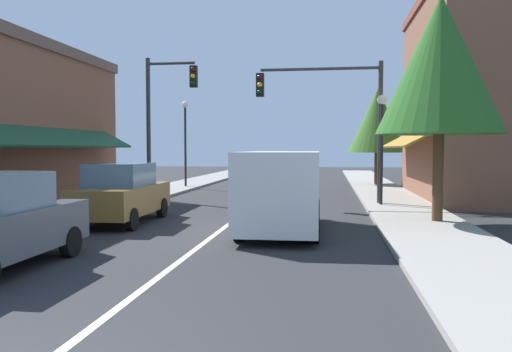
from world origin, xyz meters
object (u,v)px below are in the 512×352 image
street_lamp_right_mid (382,130)px  traffic_signal_left_corner (163,108)px  tree_right_far (377,121)px  street_lamp_left_far (185,130)px  parked_car_second_left (121,193)px  van_in_lane (282,188)px  tree_right_near (440,65)px  traffic_signal_mast_arm (336,108)px

street_lamp_right_mid → traffic_signal_left_corner: bearing=169.4°
traffic_signal_left_corner → tree_right_far: size_ratio=1.06×
street_lamp_left_far → traffic_signal_left_corner: bearing=-82.5°
parked_car_second_left → tree_right_far: bearing=60.6°
street_lamp_left_far → tree_right_far: tree_right_far is taller
van_in_lane → tree_right_near: tree_right_near is taller
traffic_signal_left_corner → tree_right_near: size_ratio=0.93×
parked_car_second_left → van_in_lane: bearing=-11.1°
parked_car_second_left → tree_right_near: (9.14, 0.95, 3.68)m
van_in_lane → tree_right_near: bearing=21.5°
van_in_lane → street_lamp_left_far: 15.64m
parked_car_second_left → street_lamp_right_mid: 9.71m
parked_car_second_left → tree_right_near: bearing=4.8°
van_in_lane → traffic_signal_left_corner: size_ratio=0.86×
tree_right_far → van_in_lane: bearing=-103.2°
traffic_signal_mast_arm → traffic_signal_left_corner: bearing=170.7°
van_in_lane → traffic_signal_mast_arm: (1.49, 6.50, 2.61)m
traffic_signal_left_corner → tree_right_far: bearing=44.3°
van_in_lane → traffic_signal_left_corner: bearing=125.8°
traffic_signal_mast_arm → traffic_signal_left_corner: size_ratio=0.91×
traffic_signal_left_corner → street_lamp_right_mid: size_ratio=1.45×
van_in_lane → street_lamp_right_mid: bearing=61.2°
traffic_signal_left_corner → tree_right_near: tree_right_near is taller
street_lamp_right_mid → parked_car_second_left: bearing=-147.0°
tree_right_near → van_in_lane: bearing=-157.5°
parked_car_second_left → street_lamp_right_mid: street_lamp_right_mid is taller
street_lamp_left_far → tree_right_near: (10.94, -12.23, 1.33)m
parked_car_second_left → street_lamp_left_far: 13.51m
street_lamp_left_far → tree_right_near: 16.46m
parked_car_second_left → traffic_signal_mast_arm: (6.29, 5.66, 2.88)m
traffic_signal_left_corner → street_lamp_left_far: 6.43m
traffic_signal_left_corner → tree_right_far: (9.80, 9.57, -0.08)m
traffic_signal_mast_arm → street_lamp_right_mid: (1.68, -0.48, -0.89)m
street_lamp_right_mid → tree_right_far: tree_right_far is taller
parked_car_second_left → tree_right_near: size_ratio=0.63×
traffic_signal_mast_arm → tree_right_near: (2.85, -4.70, 0.80)m
traffic_signal_mast_arm → tree_right_far: (2.55, 10.76, 0.07)m
street_lamp_left_far → tree_right_near: size_ratio=0.73×
street_lamp_right_mid → street_lamp_left_far: (-9.77, 8.01, 0.36)m
parked_car_second_left → street_lamp_right_mid: (7.97, 5.18, 1.99)m
tree_right_near → traffic_signal_mast_arm: bearing=121.2°
van_in_lane → street_lamp_right_mid: 7.02m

